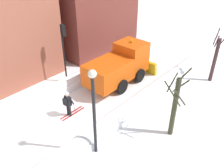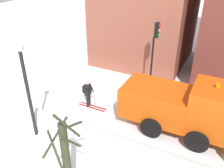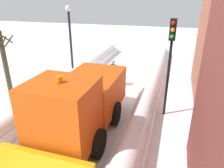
# 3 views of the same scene
# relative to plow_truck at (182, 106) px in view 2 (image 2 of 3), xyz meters

# --- Properties ---
(plow_truck) EXTENTS (3.20, 5.98, 3.12)m
(plow_truck) POSITION_rel_plow_truck_xyz_m (0.00, 0.00, 0.00)
(plow_truck) COLOR #DB510F
(plow_truck) RESTS_ON ground
(skier) EXTENTS (0.62, 1.80, 1.81)m
(skier) POSITION_rel_plow_truck_xyz_m (0.25, -5.37, -0.48)
(skier) COLOR black
(skier) RESTS_ON ground
(traffic_light_pole) EXTENTS (0.28, 0.42, 4.60)m
(traffic_light_pole) POSITION_rel_plow_truck_xyz_m (-3.21, -2.60, 1.74)
(traffic_light_pole) COLOR black
(traffic_light_pole) RESTS_ON ground
(street_lamp) EXTENTS (0.40, 0.40, 4.93)m
(street_lamp) POSITION_rel_plow_truck_xyz_m (3.67, -6.39, 1.67)
(street_lamp) COLOR black
(street_lamp) RESTS_ON ground
(bare_tree_near) EXTENTS (1.20, 1.08, 4.41)m
(bare_tree_near) POSITION_rel_plow_truck_xyz_m (5.96, -2.56, 0.55)
(bare_tree_near) COLOR #3B3B26
(bare_tree_near) RESTS_ON ground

